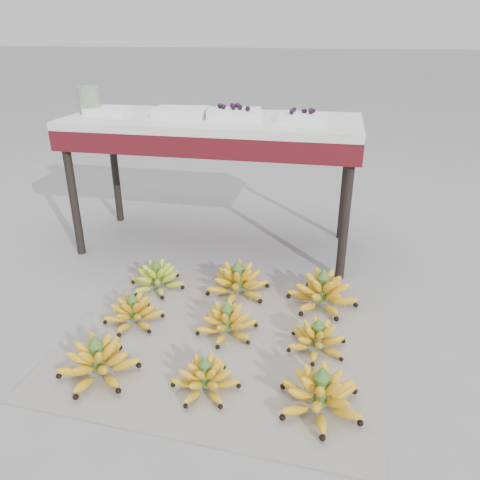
% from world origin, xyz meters
% --- Properties ---
extents(ground, '(60.00, 60.00, 0.00)m').
position_xyz_m(ground, '(0.00, 0.00, 0.00)').
color(ground, gray).
rests_on(ground, ground).
extents(newspaper_mat, '(1.30, 1.11, 0.01)m').
position_xyz_m(newspaper_mat, '(0.10, 0.06, 0.00)').
color(newspaper_mat, silver).
rests_on(newspaper_mat, ground).
extents(bunch_front_left, '(0.30, 0.30, 0.17)m').
position_xyz_m(bunch_front_left, '(-0.28, -0.24, 0.07)').
color(bunch_front_left, yellow).
rests_on(bunch_front_left, newspaper_mat).
extents(bunch_front_center, '(0.25, 0.25, 0.14)m').
position_xyz_m(bunch_front_center, '(0.11, -0.23, 0.05)').
color(bunch_front_center, yellow).
rests_on(bunch_front_center, newspaper_mat).
extents(bunch_front_right, '(0.34, 0.34, 0.17)m').
position_xyz_m(bunch_front_right, '(0.50, -0.25, 0.07)').
color(bunch_front_right, yellow).
rests_on(bunch_front_right, newspaper_mat).
extents(bunch_mid_left, '(0.26, 0.26, 0.15)m').
position_xyz_m(bunch_mid_left, '(-0.29, 0.10, 0.06)').
color(bunch_mid_left, yellow).
rests_on(bunch_mid_left, newspaper_mat).
extents(bunch_mid_center, '(0.30, 0.30, 0.15)m').
position_xyz_m(bunch_mid_center, '(0.11, 0.10, 0.06)').
color(bunch_mid_center, yellow).
rests_on(bunch_mid_center, newspaper_mat).
extents(bunch_mid_right, '(0.30, 0.30, 0.14)m').
position_xyz_m(bunch_mid_right, '(0.48, 0.07, 0.05)').
color(bunch_mid_right, yellow).
rests_on(bunch_mid_right, newspaper_mat).
extents(bunch_back_left, '(0.29, 0.29, 0.16)m').
position_xyz_m(bunch_back_left, '(-0.30, 0.39, 0.06)').
color(bunch_back_left, '#7CA929').
rests_on(bunch_back_left, newspaper_mat).
extents(bunch_back_center, '(0.34, 0.34, 0.18)m').
position_xyz_m(bunch_back_center, '(0.09, 0.42, 0.07)').
color(bunch_back_center, yellow).
rests_on(bunch_back_center, newspaper_mat).
extents(bunch_back_right, '(0.37, 0.37, 0.19)m').
position_xyz_m(bunch_back_right, '(0.48, 0.40, 0.07)').
color(bunch_back_right, yellow).
rests_on(bunch_back_right, newspaper_mat).
extents(vendor_table, '(1.52, 0.61, 0.73)m').
position_xyz_m(vendor_table, '(-0.15, 0.94, 0.65)').
color(vendor_table, black).
rests_on(vendor_table, ground).
extents(tray_far_left, '(0.23, 0.17, 0.04)m').
position_xyz_m(tray_far_left, '(-0.73, 0.93, 0.75)').
color(tray_far_left, silver).
rests_on(tray_far_left, vendor_table).
extents(tray_left, '(0.28, 0.21, 0.04)m').
position_xyz_m(tray_left, '(-0.32, 0.93, 0.75)').
color(tray_left, silver).
rests_on(tray_left, vendor_table).
extents(tray_right, '(0.31, 0.24, 0.07)m').
position_xyz_m(tray_right, '(-0.03, 0.93, 0.75)').
color(tray_right, silver).
rests_on(tray_right, vendor_table).
extents(tray_far_right, '(0.25, 0.19, 0.06)m').
position_xyz_m(tray_far_right, '(0.32, 0.92, 0.75)').
color(tray_far_right, silver).
rests_on(tray_far_right, vendor_table).
extents(glass_jar, '(0.13, 0.13, 0.14)m').
position_xyz_m(glass_jar, '(-0.83, 0.92, 0.80)').
color(glass_jar, beige).
rests_on(glass_jar, vendor_table).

